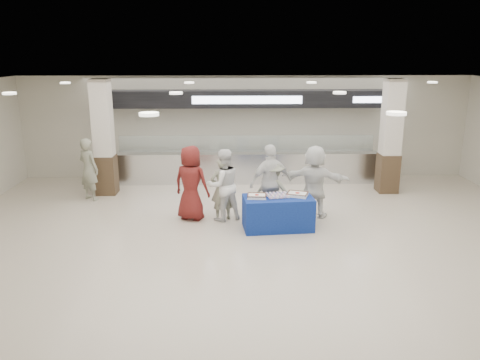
{
  "coord_description": "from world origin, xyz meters",
  "views": [
    {
      "loc": [
        -0.54,
        -8.65,
        3.89
      ],
      "look_at": [
        -0.29,
        1.6,
        1.08
      ],
      "focal_mm": 35.0,
      "sensor_mm": 36.0,
      "label": 1
    }
  ],
  "objects_px": {
    "civilian_maroon": "(191,183)",
    "chef_tall": "(223,185)",
    "chef_short": "(271,182)",
    "sheet_cake_right": "(297,194)",
    "soldier_bg": "(89,169)",
    "sheet_cake_left": "(257,196)",
    "soldier_a": "(222,189)",
    "cupcake_tray": "(277,195)",
    "civilian_white": "(314,181)",
    "display_table": "(278,213)",
    "soldier_b": "(273,190)"
  },
  "relations": [
    {
      "from": "display_table",
      "to": "soldier_bg",
      "type": "bearing_deg",
      "value": 149.42
    },
    {
      "from": "chef_short",
      "to": "soldier_bg",
      "type": "relative_size",
      "value": 1.08
    },
    {
      "from": "sheet_cake_right",
      "to": "civilian_white",
      "type": "distance_m",
      "value": 0.9
    },
    {
      "from": "soldier_a",
      "to": "civilian_white",
      "type": "height_order",
      "value": "civilian_white"
    },
    {
      "from": "display_table",
      "to": "soldier_bg",
      "type": "height_order",
      "value": "soldier_bg"
    },
    {
      "from": "sheet_cake_left",
      "to": "civilian_maroon",
      "type": "xyz_separation_m",
      "value": [
        -1.52,
        0.73,
        0.1
      ]
    },
    {
      "from": "display_table",
      "to": "sheet_cake_right",
      "type": "bearing_deg",
      "value": 4.16
    },
    {
      "from": "chef_short",
      "to": "civilian_maroon",
      "type": "bearing_deg",
      "value": -24.05
    },
    {
      "from": "display_table",
      "to": "sheet_cake_left",
      "type": "height_order",
      "value": "sheet_cake_left"
    },
    {
      "from": "civilian_maroon",
      "to": "chef_tall",
      "type": "bearing_deg",
      "value": -160.61
    },
    {
      "from": "chef_tall",
      "to": "civilian_white",
      "type": "distance_m",
      "value": 2.2
    },
    {
      "from": "soldier_b",
      "to": "soldier_a",
      "type": "bearing_deg",
      "value": 19.24
    },
    {
      "from": "cupcake_tray",
      "to": "civilian_white",
      "type": "bearing_deg",
      "value": 39.14
    },
    {
      "from": "soldier_a",
      "to": "civilian_maroon",
      "type": "bearing_deg",
      "value": -16.8
    },
    {
      "from": "sheet_cake_right",
      "to": "soldier_bg",
      "type": "relative_size",
      "value": 0.32
    },
    {
      "from": "chef_tall",
      "to": "soldier_b",
      "type": "bearing_deg",
      "value": 159.29
    },
    {
      "from": "chef_short",
      "to": "civilian_white",
      "type": "distance_m",
      "value": 1.08
    },
    {
      "from": "soldier_a",
      "to": "chef_short",
      "type": "height_order",
      "value": "chef_short"
    },
    {
      "from": "chef_tall",
      "to": "civilian_maroon",
      "type": "bearing_deg",
      "value": -26.94
    },
    {
      "from": "sheet_cake_left",
      "to": "sheet_cake_right",
      "type": "bearing_deg",
      "value": 6.71
    },
    {
      "from": "soldier_b",
      "to": "chef_tall",
      "type": "bearing_deg",
      "value": 20.03
    },
    {
      "from": "soldier_b",
      "to": "civilian_maroon",
      "type": "bearing_deg",
      "value": 17.6
    },
    {
      "from": "display_table",
      "to": "sheet_cake_right",
      "type": "relative_size",
      "value": 2.88
    },
    {
      "from": "sheet_cake_left",
      "to": "sheet_cake_right",
      "type": "height_order",
      "value": "sheet_cake_right"
    },
    {
      "from": "chef_tall",
      "to": "soldier_b",
      "type": "xyz_separation_m",
      "value": [
        1.19,
        0.05,
        -0.15
      ]
    },
    {
      "from": "civilian_maroon",
      "to": "soldier_a",
      "type": "distance_m",
      "value": 0.74
    },
    {
      "from": "sheet_cake_left",
      "to": "cupcake_tray",
      "type": "xyz_separation_m",
      "value": [
        0.47,
        0.06,
        -0.01
      ]
    },
    {
      "from": "sheet_cake_left",
      "to": "soldier_a",
      "type": "relative_size",
      "value": 0.29
    },
    {
      "from": "chef_short",
      "to": "soldier_bg",
      "type": "height_order",
      "value": "chef_short"
    },
    {
      "from": "chef_tall",
      "to": "soldier_b",
      "type": "distance_m",
      "value": 1.2
    },
    {
      "from": "cupcake_tray",
      "to": "civilian_maroon",
      "type": "bearing_deg",
      "value": 161.29
    },
    {
      "from": "sheet_cake_left",
      "to": "sheet_cake_right",
      "type": "distance_m",
      "value": 0.93
    },
    {
      "from": "sheet_cake_right",
      "to": "sheet_cake_left",
      "type": "bearing_deg",
      "value": -173.29
    },
    {
      "from": "soldier_a",
      "to": "civilian_white",
      "type": "relative_size",
      "value": 0.86
    },
    {
      "from": "sheet_cake_right",
      "to": "civilian_maroon",
      "type": "xyz_separation_m",
      "value": [
        -2.44,
        0.62,
        0.1
      ]
    },
    {
      "from": "sheet_cake_left",
      "to": "chef_tall",
      "type": "bearing_deg",
      "value": 138.16
    },
    {
      "from": "civilian_maroon",
      "to": "soldier_bg",
      "type": "distance_m",
      "value": 3.3
    },
    {
      "from": "display_table",
      "to": "chef_short",
      "type": "bearing_deg",
      "value": 95.21
    },
    {
      "from": "civilian_maroon",
      "to": "civilian_white",
      "type": "relative_size",
      "value": 1.01
    },
    {
      "from": "sheet_cake_right",
      "to": "soldier_b",
      "type": "distance_m",
      "value": 0.79
    },
    {
      "from": "civilian_maroon",
      "to": "chef_tall",
      "type": "xyz_separation_m",
      "value": [
        0.76,
        -0.05,
        -0.04
      ]
    },
    {
      "from": "chef_tall",
      "to": "soldier_b",
      "type": "relative_size",
      "value": 1.21
    },
    {
      "from": "display_table",
      "to": "cupcake_tray",
      "type": "distance_m",
      "value": 0.41
    },
    {
      "from": "sheet_cake_right",
      "to": "cupcake_tray",
      "type": "height_order",
      "value": "sheet_cake_right"
    },
    {
      "from": "sheet_cake_right",
      "to": "chef_short",
      "type": "height_order",
      "value": "chef_short"
    },
    {
      "from": "soldier_a",
      "to": "sheet_cake_right",
      "type": "bearing_deg",
      "value": 147.32
    },
    {
      "from": "display_table",
      "to": "chef_short",
      "type": "xyz_separation_m",
      "value": [
        -0.12,
        0.64,
        0.54
      ]
    },
    {
      "from": "soldier_bg",
      "to": "civilian_white",
      "type": "bearing_deg",
      "value": -162.58
    },
    {
      "from": "chef_tall",
      "to": "chef_short",
      "type": "height_order",
      "value": "chef_short"
    },
    {
      "from": "cupcake_tray",
      "to": "soldier_b",
      "type": "xyz_separation_m",
      "value": [
        -0.03,
        0.67,
        -0.07
      ]
    }
  ]
}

